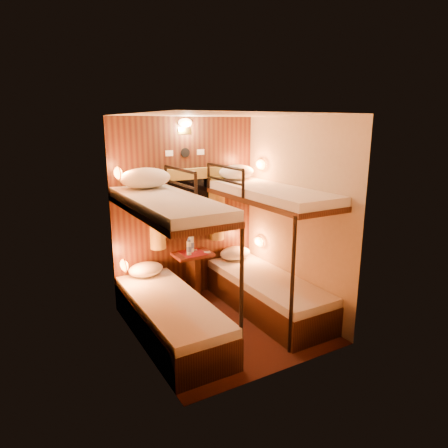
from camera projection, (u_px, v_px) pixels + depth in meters
floor at (225, 325)px, 4.71m from camera, size 2.10×2.10×0.00m
ceiling at (225, 115)px, 4.13m from camera, size 2.10×2.10×0.00m
wall_back at (185, 210)px, 5.30m from camera, size 2.40×0.00×2.40m
wall_front at (284, 252)px, 3.54m from camera, size 2.40×0.00×2.40m
wall_left at (137, 239)px, 3.94m from camera, size 0.00×2.40×2.40m
wall_right at (295, 217)px, 4.90m from camera, size 0.00×2.40×2.40m
back_panel at (186, 210)px, 5.29m from camera, size 2.00×0.03×2.40m
bunk_left at (170, 290)px, 4.32m from camera, size 0.72×1.90×1.82m
bunk_right at (267, 269)px, 4.95m from camera, size 0.72×1.90×1.82m
window at (187, 212)px, 5.27m from camera, size 1.00×0.12×0.79m
curtains at (188, 206)px, 5.22m from camera, size 1.10×0.22×1.00m
back_fixtures at (185, 129)px, 5.01m from camera, size 0.54×0.09×0.48m
reading_lamps at (197, 212)px, 5.00m from camera, size 2.00×0.20×1.25m
table at (193, 270)px, 5.33m from camera, size 0.50×0.34×0.66m
bottle_left at (189, 248)px, 5.16m from camera, size 0.06×0.06×0.22m
bottle_right at (191, 244)px, 5.28m from camera, size 0.07×0.07×0.25m
sachet_a at (207, 252)px, 5.30m from camera, size 0.09×0.08×0.01m
sachet_b at (194, 250)px, 5.38m from camera, size 0.09×0.07×0.01m
pillow_lower_left at (146, 269)px, 4.98m from camera, size 0.44×0.31×0.17m
pillow_lower_right at (235, 253)px, 5.60m from camera, size 0.45×0.32×0.18m
pillow_upper_left at (145, 178)px, 4.57m from camera, size 0.59×0.42×0.23m
pillow_upper_right at (236, 172)px, 5.31m from camera, size 0.50×0.36×0.20m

